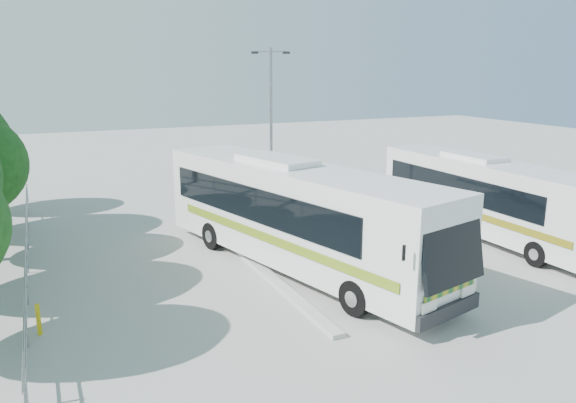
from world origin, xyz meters
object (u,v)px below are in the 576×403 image
coach_main (296,213)px  coach_adjacent (487,196)px  lamppost (271,119)px  bollard (39,319)px

coach_main → coach_adjacent: size_ratio=1.16×
coach_main → lamppost: size_ratio=1.69×
coach_main → lamppost: lamppost is taller
lamppost → bollard: 17.17m
coach_main → bollard: 9.07m
coach_adjacent → lamppost: (-6.05, 9.64, 2.71)m
coach_main → bollard: (-8.71, -1.95, -1.61)m
lamppost → bollard: size_ratio=9.09×
coach_adjacent → lamppost: bearing=121.2°
coach_main → lamppost: (3.13, 9.81, 2.45)m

